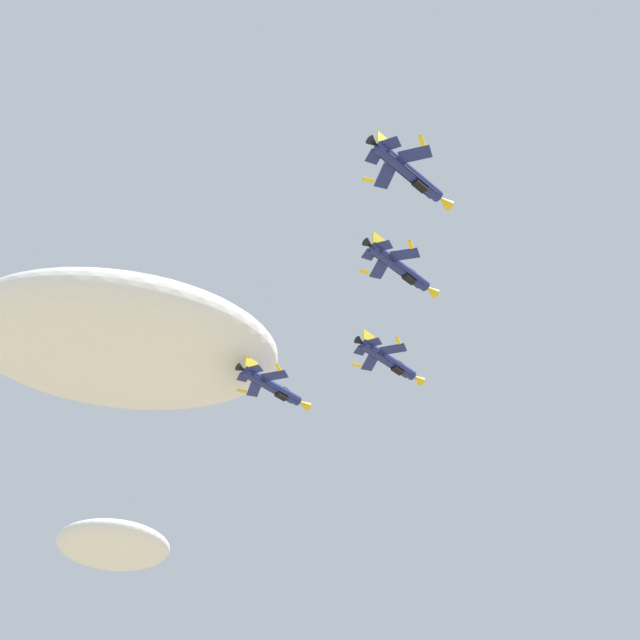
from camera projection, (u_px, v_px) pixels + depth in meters
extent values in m
ellipsoid|color=white|center=(113.00, 545.00, 403.41)|extent=(53.30, 43.07, 15.51)
ellipsoid|color=white|center=(121.00, 342.00, 147.69)|extent=(55.06, 31.65, 16.33)
cylinder|color=navy|center=(389.00, 360.00, 142.11)|extent=(11.04, 7.87, 1.70)
cube|color=#141947|center=(389.00, 362.00, 141.81)|extent=(9.29, 6.64, 0.47)
cone|color=yellow|center=(417.00, 379.00, 145.76)|extent=(2.86, 2.61, 1.56)
cone|color=black|center=(360.00, 342.00, 138.66)|extent=(2.08, 2.01, 1.36)
ellipsoid|color=#192333|center=(399.00, 364.00, 143.87)|extent=(3.32, 2.69, 1.15)
cube|color=black|center=(397.00, 370.00, 142.69)|extent=(2.47, 2.14, 0.89)
cube|color=navy|center=(370.00, 363.00, 142.65)|extent=(2.22, 4.34, 0.41)
cube|color=yellow|center=(357.00, 365.00, 143.27)|extent=(1.64, 0.69, 0.27)
cube|color=navy|center=(393.00, 349.00, 139.71)|extent=(4.59, 3.73, 0.41)
cube|color=yellow|center=(398.00, 341.00, 137.95)|extent=(1.28, 1.67, 0.27)
cube|color=navy|center=(361.00, 350.00, 140.37)|extent=(2.07, 2.48, 0.27)
cube|color=navy|center=(374.00, 342.00, 138.65)|extent=(2.78, 2.67, 0.27)
cube|color=yellow|center=(369.00, 339.00, 140.83)|extent=(2.37, 1.67, 2.61)
cylinder|color=navy|center=(272.00, 386.00, 143.69)|extent=(11.04, 7.87, 1.70)
cube|color=#141947|center=(272.00, 389.00, 143.39)|extent=(9.29, 6.64, 0.45)
cone|color=yellow|center=(303.00, 404.00, 147.35)|extent=(2.86, 2.61, 1.56)
cone|color=black|center=(242.00, 369.00, 140.25)|extent=(2.08, 2.01, 1.36)
ellipsoid|color=#192333|center=(284.00, 390.00, 145.46)|extent=(3.31, 2.68, 1.14)
cube|color=black|center=(281.00, 396.00, 144.27)|extent=(2.46, 2.13, 0.88)
cube|color=navy|center=(254.00, 389.00, 144.21)|extent=(2.22, 4.34, 0.35)
cube|color=yellow|center=(241.00, 391.00, 144.81)|extent=(1.64, 0.69, 0.26)
cube|color=navy|center=(275.00, 376.00, 141.31)|extent=(4.59, 3.73, 0.35)
cube|color=yellow|center=(278.00, 367.00, 139.57)|extent=(1.28, 1.67, 0.26)
cube|color=navy|center=(243.00, 377.00, 141.94)|extent=(2.07, 2.48, 0.24)
cube|color=navy|center=(255.00, 369.00, 140.24)|extent=(2.78, 2.66, 0.24)
cube|color=yellow|center=(251.00, 365.00, 142.43)|extent=(2.35, 1.64, 2.61)
cylinder|color=navy|center=(400.00, 267.00, 129.07)|extent=(11.04, 7.87, 1.70)
cube|color=#141947|center=(400.00, 270.00, 128.79)|extent=(9.30, 6.66, 0.58)
cone|color=yellow|center=(431.00, 290.00, 132.72)|extent=(2.86, 2.61, 1.56)
cone|color=black|center=(369.00, 245.00, 125.62)|extent=(2.08, 2.01, 1.36)
ellipsoid|color=#192333|center=(411.00, 273.00, 130.80)|extent=(3.36, 2.76, 1.23)
cube|color=black|center=(409.00, 278.00, 129.68)|extent=(2.50, 2.19, 0.97)
cube|color=navy|center=(379.00, 269.00, 129.74)|extent=(2.22, 4.33, 0.73)
cube|color=yellow|center=(364.00, 272.00, 130.46)|extent=(1.64, 0.71, 0.31)
cube|color=navy|center=(405.00, 255.00, 126.54)|extent=(4.58, 3.72, 0.73)
cube|color=yellow|center=(411.00, 244.00, 124.68)|extent=(1.30, 1.68, 0.31)
cube|color=navy|center=(369.00, 255.00, 127.40)|extent=(2.07, 2.47, 0.44)
cube|color=navy|center=(384.00, 246.00, 125.53)|extent=(2.78, 2.66, 0.44)
cube|color=yellow|center=(379.00, 242.00, 127.70)|extent=(2.48, 1.84, 2.60)
cylinder|color=navy|center=(160.00, 367.00, 145.24)|extent=(11.04, 7.87, 1.70)
cube|color=#141947|center=(159.00, 369.00, 144.95)|extent=(9.30, 6.66, 0.55)
cone|color=yellow|center=(193.00, 385.00, 148.89)|extent=(2.86, 2.61, 1.56)
cone|color=black|center=(127.00, 349.00, 141.79)|extent=(2.08, 2.01, 1.36)
ellipsoid|color=#192333|center=(173.00, 370.00, 146.98)|extent=(3.35, 2.74, 1.21)
cube|color=black|center=(169.00, 376.00, 145.84)|extent=(2.49, 2.18, 0.95)
cube|color=navy|center=(143.00, 368.00, 145.88)|extent=(2.22, 4.33, 0.65)
cube|color=yellow|center=(131.00, 370.00, 146.57)|extent=(1.64, 0.70, 0.30)
cube|color=navy|center=(160.00, 357.00, 142.74)|extent=(4.59, 3.72, 0.65)
cube|color=yellow|center=(162.00, 349.00, 140.90)|extent=(1.29, 1.68, 0.30)
cube|color=navy|center=(130.00, 357.00, 143.55)|extent=(2.07, 2.48, 0.40)
cube|color=navy|center=(140.00, 350.00, 141.71)|extent=(2.78, 2.66, 0.40)
cube|color=yellow|center=(139.00, 345.00, 143.90)|extent=(2.45, 1.80, 2.61)
cylinder|color=navy|center=(409.00, 172.00, 112.74)|extent=(11.04, 7.87, 1.70)
cube|color=#141947|center=(409.00, 174.00, 112.45)|extent=(9.29, 6.65, 0.49)
cone|color=yellow|center=(444.00, 201.00, 116.40)|extent=(2.86, 2.61, 1.56)
cone|color=black|center=(374.00, 143.00, 109.30)|extent=(2.08, 2.01, 1.36)
ellipsoid|color=#192333|center=(422.00, 180.00, 114.50)|extent=(3.33, 2.70, 1.17)
cube|color=black|center=(420.00, 185.00, 113.33)|extent=(2.47, 2.15, 0.91)
cube|color=navy|center=(386.00, 176.00, 113.31)|extent=(2.22, 4.34, 0.47)
cube|color=yellow|center=(368.00, 180.00, 113.95)|extent=(1.64, 0.70, 0.28)
cube|color=navy|center=(415.00, 154.00, 110.31)|extent=(4.59, 3.73, 0.47)
cube|color=yellow|center=(422.00, 140.00, 108.54)|extent=(1.29, 1.67, 0.28)
cube|color=navy|center=(374.00, 157.00, 111.02)|extent=(2.07, 2.48, 0.30)
cube|color=navy|center=(391.00, 144.00, 109.26)|extent=(2.78, 2.67, 0.30)
cube|color=yellow|center=(384.00, 143.00, 111.45)|extent=(2.39, 1.70, 2.61)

